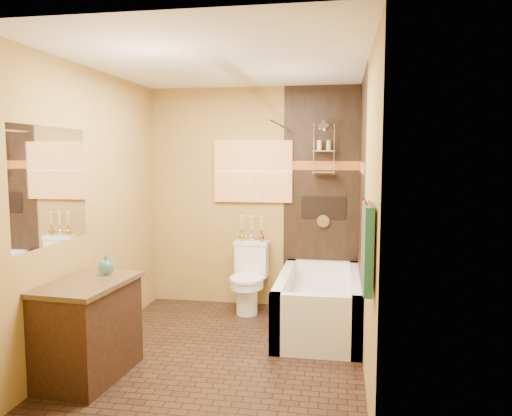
% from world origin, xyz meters
% --- Properties ---
extents(floor, '(3.00, 3.00, 0.00)m').
position_xyz_m(floor, '(0.00, 0.00, 0.00)').
color(floor, black).
rests_on(floor, ground).
extents(wall_left, '(0.02, 3.00, 2.50)m').
position_xyz_m(wall_left, '(-1.20, 0.00, 1.25)').
color(wall_left, '#AB8842').
rests_on(wall_left, floor).
extents(wall_right, '(0.02, 3.00, 2.50)m').
position_xyz_m(wall_right, '(1.20, 0.00, 1.25)').
color(wall_right, '#AB8842').
rests_on(wall_right, floor).
extents(wall_back, '(2.40, 0.02, 2.50)m').
position_xyz_m(wall_back, '(0.00, 1.50, 1.25)').
color(wall_back, '#AB8842').
rests_on(wall_back, floor).
extents(wall_front, '(2.40, 0.02, 2.50)m').
position_xyz_m(wall_front, '(0.00, -1.50, 1.25)').
color(wall_front, '#AB8842').
rests_on(wall_front, floor).
extents(ceiling, '(3.00, 3.00, 0.00)m').
position_xyz_m(ceiling, '(0.00, 0.00, 2.50)').
color(ceiling, silver).
rests_on(ceiling, wall_back).
extents(alcove_tile_back, '(0.85, 0.01, 2.50)m').
position_xyz_m(alcove_tile_back, '(0.78, 1.49, 1.25)').
color(alcove_tile_back, black).
rests_on(alcove_tile_back, wall_back).
extents(alcove_tile_right, '(0.01, 1.50, 2.50)m').
position_xyz_m(alcove_tile_right, '(1.19, 0.75, 1.25)').
color(alcove_tile_right, black).
rests_on(alcove_tile_right, wall_right).
extents(mosaic_band_back, '(0.85, 0.01, 0.10)m').
position_xyz_m(mosaic_band_back, '(0.78, 1.48, 1.62)').
color(mosaic_band_back, '#93401A').
rests_on(mosaic_band_back, alcove_tile_back).
extents(mosaic_band_right, '(0.01, 1.50, 0.10)m').
position_xyz_m(mosaic_band_right, '(1.18, 0.75, 1.62)').
color(mosaic_band_right, '#93401A').
rests_on(mosaic_band_right, alcove_tile_right).
extents(alcove_niche, '(0.50, 0.01, 0.25)m').
position_xyz_m(alcove_niche, '(0.80, 1.48, 1.15)').
color(alcove_niche, black).
rests_on(alcove_niche, alcove_tile_back).
extents(shower_fixtures, '(0.24, 0.33, 1.16)m').
position_xyz_m(shower_fixtures, '(0.80, 1.38, 1.67)').
color(shower_fixtures, silver).
rests_on(shower_fixtures, floor).
extents(curtain_rod, '(0.03, 1.55, 0.03)m').
position_xyz_m(curtain_rod, '(0.40, 0.75, 2.02)').
color(curtain_rod, silver).
rests_on(curtain_rod, wall_back).
extents(towel_bar, '(0.02, 0.55, 0.02)m').
position_xyz_m(towel_bar, '(1.15, -1.05, 1.45)').
color(towel_bar, silver).
rests_on(towel_bar, wall_right).
extents(towel_teal, '(0.05, 0.22, 0.52)m').
position_xyz_m(towel_teal, '(1.16, -1.18, 1.18)').
color(towel_teal, '#1F6964').
rests_on(towel_teal, towel_bar).
extents(towel_rust, '(0.05, 0.22, 0.52)m').
position_xyz_m(towel_rust, '(1.16, -0.92, 1.18)').
color(towel_rust, maroon).
rests_on(towel_rust, towel_bar).
extents(sunset_painting, '(0.90, 0.04, 0.70)m').
position_xyz_m(sunset_painting, '(-0.00, 1.48, 1.55)').
color(sunset_painting, orange).
rests_on(sunset_painting, wall_back).
extents(vanity_mirror, '(0.01, 1.00, 0.90)m').
position_xyz_m(vanity_mirror, '(-1.19, -0.64, 1.50)').
color(vanity_mirror, white).
rests_on(vanity_mirror, wall_left).
extents(bathtub, '(0.80, 1.50, 0.55)m').
position_xyz_m(bathtub, '(0.80, 0.75, 0.22)').
color(bathtub, white).
rests_on(bathtub, floor).
extents(toilet, '(0.39, 0.58, 0.76)m').
position_xyz_m(toilet, '(-0.00, 1.22, 0.38)').
color(toilet, white).
rests_on(toilet, floor).
extents(vanity, '(0.59, 0.90, 0.77)m').
position_xyz_m(vanity, '(-0.92, -0.64, 0.38)').
color(vanity, black).
rests_on(vanity, floor).
extents(teal_bottle, '(0.16, 0.16, 0.20)m').
position_xyz_m(teal_bottle, '(-0.87, -0.41, 0.85)').
color(teal_bottle, '#27756D').
rests_on(teal_bottle, vanity).
extents(bud_vases, '(0.29, 0.06, 0.28)m').
position_xyz_m(bud_vases, '(-0.00, 1.39, 0.92)').
color(bud_vases, gold).
rests_on(bud_vases, toilet).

